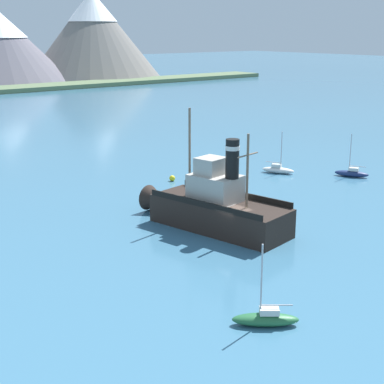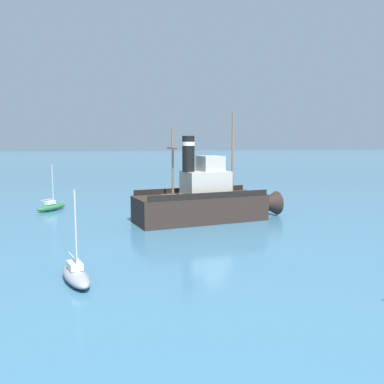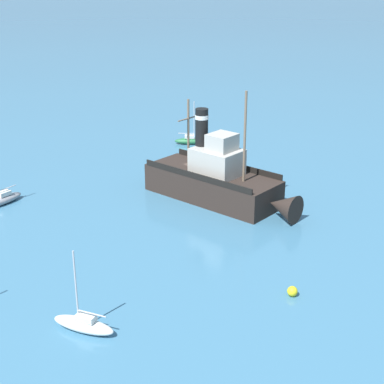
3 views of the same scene
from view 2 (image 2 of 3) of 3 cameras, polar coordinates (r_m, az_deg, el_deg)
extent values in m
plane|color=teal|center=(37.88, -2.21, -4.02)|extent=(600.00, 600.00, 0.00)
cube|color=#2D231E|center=(37.40, 1.19, -2.29)|extent=(6.55, 12.61, 2.40)
cone|color=#2D231E|center=(40.87, 10.43, -1.60)|extent=(2.76, 2.79, 2.35)
cube|color=#B2ADA3|center=(37.30, 1.90, 1.25)|extent=(3.69, 4.49, 2.20)
cube|color=#B2ADA3|center=(37.38, 2.61, 4.03)|extent=(2.53, 2.37, 1.40)
cylinder|color=black|center=(36.44, -0.51, 5.37)|extent=(1.10, 1.10, 3.20)
cylinder|color=silver|center=(36.42, -0.51, 6.78)|extent=(1.16, 1.16, 0.35)
cylinder|color=#75604C|center=(38.40, 5.72, 5.35)|extent=(0.20, 0.20, 7.50)
cylinder|color=#75604C|center=(35.92, -2.72, 4.06)|extent=(0.20, 0.20, 6.00)
cylinder|color=#75604C|center=(35.87, -2.74, 6.17)|extent=(2.58, 0.60, 0.12)
cube|color=black|center=(39.15, -0.11, 0.28)|extent=(2.23, 11.23, 0.50)
cube|color=black|center=(35.26, 2.65, -0.48)|extent=(2.23, 11.23, 0.50)
ellipsoid|color=gray|center=(22.29, -15.97, -11.31)|extent=(3.96, 2.14, 0.70)
cube|color=silver|center=(22.32, -16.13, -9.86)|extent=(1.24, 0.93, 0.36)
cylinder|color=#B7B7BC|center=(21.37, -16.00, -5.29)|extent=(0.10, 0.10, 4.20)
cylinder|color=#B7B7BC|center=(22.59, -16.40, -8.69)|extent=(1.75, 0.59, 0.08)
ellipsoid|color=#286B3D|center=(45.70, -19.12, -2.05)|extent=(3.63, 3.26, 0.70)
cube|color=silver|center=(45.49, -19.33, -1.42)|extent=(1.26, 1.19, 0.36)
cylinder|color=#B7B7BC|center=(45.60, -18.98, 1.04)|extent=(0.10, 0.10, 4.20)
cylinder|color=#B7B7BC|center=(45.16, -19.71, -1.02)|extent=(1.44, 1.21, 0.08)
camera|label=1|loc=(72.47, -34.58, 12.93)|focal=55.00mm
camera|label=3|loc=(46.63, 73.36, 16.85)|focal=55.00mm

